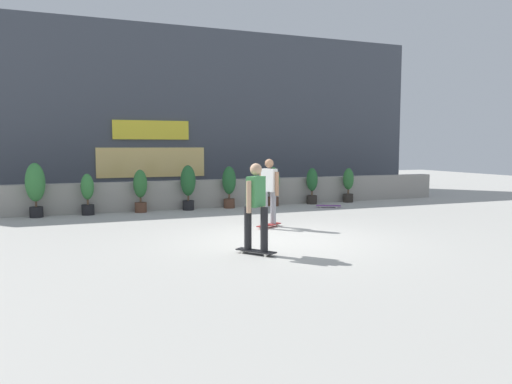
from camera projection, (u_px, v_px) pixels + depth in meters
name	position (u px, v px, depth m)	size (l,w,h in m)	color
ground_plane	(282.00, 240.00, 10.57)	(48.00, 48.00, 0.00)	#B2AFA8
planter_wall	(206.00, 194.00, 16.08)	(18.00, 0.40, 0.90)	gray
building_backdrop	(178.00, 115.00, 19.52)	(20.00, 2.08, 6.50)	#424751
potted_plant_0	(35.00, 186.00, 13.77)	(0.53, 0.53, 1.54)	black
potted_plant_1	(87.00, 193.00, 14.30)	(0.37, 0.37, 1.21)	black
potted_plant_2	(140.00, 189.00, 14.85)	(0.41, 0.41, 1.30)	brown
potted_plant_3	(188.00, 184.00, 15.38)	(0.47, 0.47, 1.41)	black
potted_plant_4	(229.00, 185.00, 15.88)	(0.44, 0.44, 1.35)	brown
potted_plant_5	(273.00, 184.00, 16.46)	(0.42, 0.42, 1.31)	brown
potted_plant_6	(312.00, 184.00, 16.99)	(0.39, 0.39, 1.25)	#2D2823
potted_plant_7	(348.00, 184.00, 17.53)	(0.38, 0.38, 1.22)	#2D2823
skater_far_left	(256.00, 204.00, 9.04)	(0.63, 0.77, 1.70)	black
skater_foreground	(269.00, 190.00, 12.05)	(0.79, 0.59, 1.70)	maroon
skateboard_near_camera	(328.00, 206.00, 16.05)	(0.79, 0.57, 0.08)	#72338C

